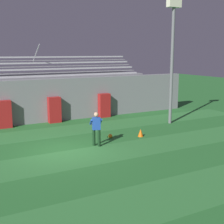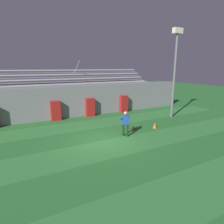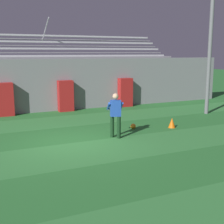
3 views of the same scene
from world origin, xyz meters
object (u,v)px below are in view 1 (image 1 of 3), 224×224
(padding_pillar_gate_left, at_px, (4,114))
(traffic_cone, at_px, (141,133))
(floodlight_pole, at_px, (173,47))
(soccer_ball, at_px, (110,136))
(padding_pillar_gate_right, at_px, (54,110))
(goalkeeper, at_px, (96,127))
(padding_pillar_far_right, at_px, (104,105))

(padding_pillar_gate_left, xyz_separation_m, traffic_cone, (6.10, -5.55, -0.62))
(floodlight_pole, bearing_deg, soccer_ball, -165.38)
(soccer_ball, bearing_deg, padding_pillar_gate_right, 105.56)
(padding_pillar_gate_right, bearing_deg, floodlight_pole, -29.98)
(padding_pillar_gate_right, relative_size, goalkeeper, 1.00)
(padding_pillar_gate_left, xyz_separation_m, soccer_ball, (4.51, -5.04, -0.72))
(padding_pillar_gate_right, xyz_separation_m, traffic_cone, (3.00, -5.55, -0.62))
(goalkeeper, relative_size, traffic_cone, 3.98)
(goalkeeper, relative_size, soccer_ball, 7.59)
(padding_pillar_gate_right, bearing_deg, padding_pillar_far_right, 0.00)
(padding_pillar_gate_left, distance_m, soccer_ball, 6.81)
(floodlight_pole, xyz_separation_m, traffic_cone, (-3.46, -1.82, -4.63))
(floodlight_pole, bearing_deg, goalkeeper, -160.53)
(padding_pillar_gate_left, height_order, soccer_ball, padding_pillar_gate_left)
(goalkeeper, bearing_deg, padding_pillar_gate_left, 118.72)
(padding_pillar_gate_right, height_order, floodlight_pole, floodlight_pole)
(goalkeeper, height_order, traffic_cone, goalkeeper)
(padding_pillar_gate_left, distance_m, padding_pillar_gate_right, 3.11)
(padding_pillar_gate_left, bearing_deg, padding_pillar_gate_right, 0.00)
(padding_pillar_gate_right, bearing_deg, goalkeeper, -88.52)
(padding_pillar_far_right, bearing_deg, soccer_ball, -113.63)
(padding_pillar_gate_left, height_order, padding_pillar_far_right, same)
(padding_pillar_gate_left, bearing_deg, traffic_cone, -42.27)
(padding_pillar_far_right, relative_size, goalkeeper, 1.00)
(padding_pillar_far_right, distance_m, soccer_ball, 5.55)
(padding_pillar_gate_right, distance_m, padding_pillar_far_right, 3.61)
(floodlight_pole, relative_size, soccer_ball, 34.48)
(floodlight_pole, bearing_deg, traffic_cone, -152.25)
(floodlight_pole, xyz_separation_m, goalkeeper, (-6.30, -2.23, -3.88))
(padding_pillar_far_right, relative_size, soccer_ball, 7.56)
(padding_pillar_gate_right, xyz_separation_m, padding_pillar_far_right, (3.61, 0.00, 0.00))
(padding_pillar_gate_right, relative_size, floodlight_pole, 0.22)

